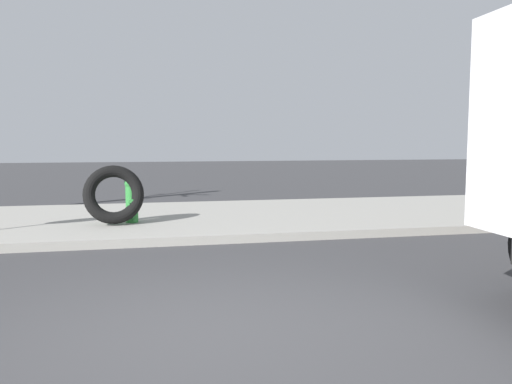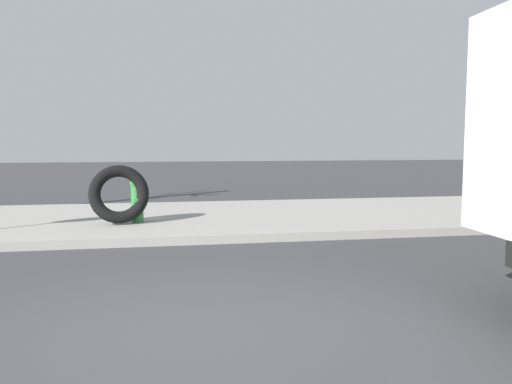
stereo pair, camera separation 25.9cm
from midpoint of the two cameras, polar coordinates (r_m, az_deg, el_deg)
ground_plane at (r=4.84m, az=-9.62°, el=-15.28°), size 80.00×80.00×0.00m
sidewalk_curb at (r=11.14m, az=-11.20°, el=-3.00°), size 36.00×5.00×0.15m
fire_hydrant at (r=10.34m, az=-14.14°, el=-0.61°), size 0.27×0.61×0.90m
loose_tire at (r=10.15m, az=-16.02°, el=-0.27°), size 1.14×0.55×1.14m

